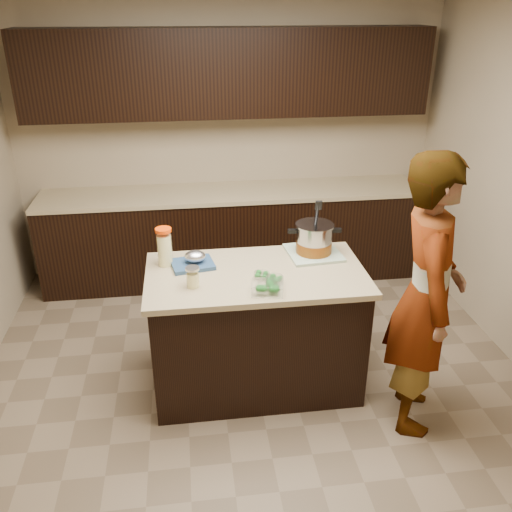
{
  "coord_description": "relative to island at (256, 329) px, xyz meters",
  "views": [
    {
      "loc": [
        -0.43,
        -3.17,
        2.55
      ],
      "look_at": [
        0.0,
        0.0,
        1.02
      ],
      "focal_mm": 38.0,
      "sensor_mm": 36.0,
      "label": 1
    }
  ],
  "objects": [
    {
      "name": "room_shell",
      "position": [
        0.0,
        0.0,
        1.26
      ],
      "size": [
        4.04,
        4.04,
        2.72
      ],
      "color": "tan",
      "rests_on": "ground"
    },
    {
      "name": "person",
      "position": [
        0.98,
        -0.47,
        0.45
      ],
      "size": [
        0.6,
        0.76,
        1.81
      ],
      "primitive_type": "imported",
      "rotation": [
        0.0,
        0.0,
        1.28
      ],
      "color": "gray",
      "rests_on": "ground"
    },
    {
      "name": "broccoli_tub_left",
      "position": [
        0.02,
        -0.1,
        0.47
      ],
      "size": [
        0.12,
        0.12,
        0.05
      ],
      "rotation": [
        0.0,
        0.0,
        0.17
      ],
      "color": "silver",
      "rests_on": "island"
    },
    {
      "name": "stock_pot",
      "position": [
        0.44,
        0.22,
        0.56
      ],
      "size": [
        0.38,
        0.29,
        0.38
      ],
      "rotation": [
        0.0,
        0.0,
        -0.08
      ],
      "color": "#B7B7BC",
      "rests_on": "dish_towel"
    },
    {
      "name": "broccoli_tub_right",
      "position": [
        0.1,
        -0.18,
        0.47
      ],
      "size": [
        0.13,
        0.13,
        0.05
      ],
      "rotation": [
        0.0,
        0.0,
        -0.15
      ],
      "color": "silver",
      "rests_on": "island"
    },
    {
      "name": "broccoli_tub_rect",
      "position": [
        0.03,
        -0.28,
        0.48
      ],
      "size": [
        0.22,
        0.18,
        0.07
      ],
      "rotation": [
        0.0,
        0.0,
        -0.2
      ],
      "color": "silver",
      "rests_on": "island"
    },
    {
      "name": "ground_plane",
      "position": [
        0.0,
        0.0,
        -0.45
      ],
      "size": [
        4.0,
        4.0,
        0.0
      ],
      "primitive_type": "plane",
      "color": "brown",
      "rests_on": "ground"
    },
    {
      "name": "lemonade_pitcher",
      "position": [
        -0.6,
        0.19,
        0.57
      ],
      "size": [
        0.12,
        0.12,
        0.26
      ],
      "rotation": [
        0.0,
        0.0,
        -0.05
      ],
      "color": "#F5E996",
      "rests_on": "island"
    },
    {
      "name": "mason_jar",
      "position": [
        -0.42,
        -0.14,
        0.51
      ],
      "size": [
        0.1,
        0.1,
        0.14
      ],
      "rotation": [
        0.0,
        0.0,
        -0.1
      ],
      "color": "#F5E996",
      "rests_on": "island"
    },
    {
      "name": "blue_tray",
      "position": [
        -0.41,
        0.15,
        0.48
      ],
      "size": [
        0.31,
        0.27,
        0.11
      ],
      "rotation": [
        0.0,
        0.0,
        0.18
      ],
      "color": "navy",
      "rests_on": "island"
    },
    {
      "name": "island",
      "position": [
        0.0,
        0.0,
        0.0
      ],
      "size": [
        1.46,
        0.81,
        0.9
      ],
      "color": "black",
      "rests_on": "ground"
    },
    {
      "name": "back_cabinets",
      "position": [
        0.0,
        1.74,
        0.49
      ],
      "size": [
        3.6,
        0.63,
        2.33
      ],
      "color": "black",
      "rests_on": "ground"
    },
    {
      "name": "dish_towel",
      "position": [
        0.44,
        0.23,
        0.46
      ],
      "size": [
        0.39,
        0.39,
        0.02
      ],
      "primitive_type": "cube",
      "rotation": [
        0.0,
        0.0,
        0.09
      ],
      "color": "#57815A",
      "rests_on": "island"
    }
  ]
}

